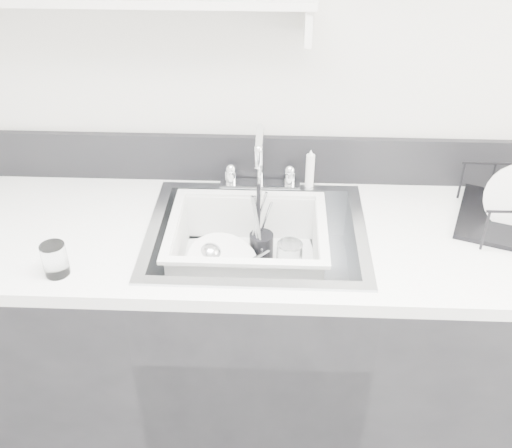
{
  "coord_description": "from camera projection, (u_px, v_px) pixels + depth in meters",
  "views": [
    {
      "loc": [
        0.06,
        -0.24,
        1.93
      ],
      "look_at": [
        0.0,
        1.14,
        0.98
      ],
      "focal_mm": 42.0,
      "sensor_mm": 36.0,
      "label": 1
    }
  ],
  "objects": [
    {
      "name": "tumbler_counter",
      "position": [
        55.0,
        260.0,
        1.56
      ],
      "size": [
        0.07,
        0.07,
        0.09
      ],
      "primitive_type": "cylinder",
      "rotation": [
        0.0,
        0.0,
        0.11
      ],
      "color": "white",
      "rests_on": "counter_run"
    },
    {
      "name": "side_sprayer",
      "position": [
        310.0,
        169.0,
        1.92
      ],
      "size": [
        0.03,
        0.03,
        0.14
      ],
      "primitive_type": "cylinder",
      "color": "white",
      "rests_on": "counter_run"
    },
    {
      "name": "wash_tub",
      "position": [
        248.0,
        248.0,
        1.81
      ],
      "size": [
        0.53,
        0.46,
        0.18
      ],
      "primitive_type": null,
      "rotation": [
        0.0,
        0.0,
        0.16
      ],
      "color": "white",
      "rests_on": "sink"
    },
    {
      "name": "room_shell",
      "position": [
        226.0,
        82.0,
        0.66
      ],
      "size": [
        3.5,
        3.0,
        2.6
      ],
      "color": "silver",
      "rests_on": "ground"
    },
    {
      "name": "plate_stack",
      "position": [
        226.0,
        271.0,
        1.8
      ],
      "size": [
        0.26,
        0.26,
        0.1
      ],
      "rotation": [
        0.0,
        0.0,
        0.36
      ],
      "color": "white",
      "rests_on": "wash_tub"
    },
    {
      "name": "wall_shelf",
      "position": [
        131.0,
        1.0,
        1.62
      ],
      "size": [
        1.0,
        0.16,
        0.12
      ],
      "color": "silver",
      "rests_on": "room_shell"
    },
    {
      "name": "utensil_cup",
      "position": [
        261.0,
        244.0,
        1.86
      ],
      "size": [
        0.07,
        0.07,
        0.25
      ],
      "rotation": [
        0.0,
        0.0,
        -0.08
      ],
      "color": "black",
      "rests_on": "wash_tub"
    },
    {
      "name": "ladle",
      "position": [
        230.0,
        269.0,
        1.78
      ],
      "size": [
        0.31,
        0.24,
        0.08
      ],
      "primitive_type": null,
      "rotation": [
        0.0,
        0.0,
        -0.54
      ],
      "color": "silver",
      "rests_on": "wash_tub"
    },
    {
      "name": "bowl_small",
      "position": [
        289.0,
        286.0,
        1.76
      ],
      "size": [
        0.11,
        0.11,
        0.03
      ],
      "primitive_type": "imported",
      "rotation": [
        0.0,
        0.0,
        -0.04
      ],
      "color": "white",
      "rests_on": "wash_tub"
    },
    {
      "name": "faucet",
      "position": [
        260.0,
        172.0,
        1.92
      ],
      "size": [
        0.26,
        0.18,
        0.23
      ],
      "color": "silver",
      "rests_on": "counter_run"
    },
    {
      "name": "tumbler_in_tub",
      "position": [
        289.0,
        259.0,
        1.8
      ],
      "size": [
        0.08,
        0.08,
        0.11
      ],
      "primitive_type": "cylinder",
      "rotation": [
        0.0,
        0.0,
        -0.1
      ],
      "color": "white",
      "rests_on": "wash_tub"
    },
    {
      "name": "backsplash",
      "position": [
        261.0,
        159.0,
        1.95
      ],
      "size": [
        3.2,
        0.02,
        0.16
      ],
      "primitive_type": "cube",
      "color": "black",
      "rests_on": "counter_run"
    },
    {
      "name": "sink",
      "position": [
        257.0,
        256.0,
        1.8
      ],
      "size": [
        0.64,
        0.52,
        0.2
      ],
      "primitive_type": null,
      "color": "silver",
      "rests_on": "counter_run"
    },
    {
      "name": "counter_run",
      "position": [
        257.0,
        343.0,
        2.01
      ],
      "size": [
        3.2,
        0.62,
        0.92
      ],
      "color": "black",
      "rests_on": "ground"
    }
  ]
}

